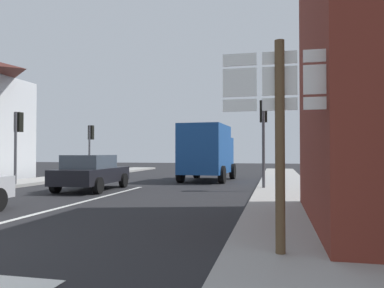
{
  "coord_description": "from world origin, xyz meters",
  "views": [
    {
      "loc": [
        5.98,
        -4.07,
        1.58
      ],
      "look_at": [
        2.37,
        12.12,
        1.95
      ],
      "focal_mm": 35.0,
      "sensor_mm": 36.0,
      "label": 1
    }
  ],
  "objects_px": {
    "delivery_truck": "(207,151)",
    "route_sign_post": "(280,123)",
    "sedan_far": "(91,172)",
    "traffic_light_near_left": "(18,132)",
    "traffic_light_far_left": "(91,139)",
    "traffic_light_near_right": "(263,124)"
  },
  "relations": [
    {
      "from": "delivery_truck",
      "to": "traffic_light_near_right",
      "type": "height_order",
      "value": "traffic_light_near_right"
    },
    {
      "from": "route_sign_post",
      "to": "traffic_light_near_left",
      "type": "distance_m",
      "value": 14.89
    },
    {
      "from": "sedan_far",
      "to": "traffic_light_far_left",
      "type": "bearing_deg",
      "value": 118.08
    },
    {
      "from": "sedan_far",
      "to": "delivery_truck",
      "type": "xyz_separation_m",
      "value": [
        3.81,
        6.06,
        0.89
      ]
    },
    {
      "from": "route_sign_post",
      "to": "traffic_light_far_left",
      "type": "xyz_separation_m",
      "value": [
        -11.55,
        16.27,
        0.44
      ]
    },
    {
      "from": "sedan_far",
      "to": "route_sign_post",
      "type": "distance_m",
      "value": 11.64
    },
    {
      "from": "sedan_far",
      "to": "traffic_light_near_left",
      "type": "bearing_deg",
      "value": 171.31
    },
    {
      "from": "traffic_light_near_left",
      "to": "traffic_light_near_right",
      "type": "bearing_deg",
      "value": 3.91
    },
    {
      "from": "delivery_truck",
      "to": "traffic_light_far_left",
      "type": "height_order",
      "value": "traffic_light_far_left"
    },
    {
      "from": "sedan_far",
      "to": "traffic_light_near_right",
      "type": "xyz_separation_m",
      "value": [
        7.01,
        1.36,
        2.0
      ]
    },
    {
      "from": "delivery_truck",
      "to": "traffic_light_near_left",
      "type": "height_order",
      "value": "traffic_light_near_left"
    },
    {
      "from": "sedan_far",
      "to": "traffic_light_near_left",
      "type": "distance_m",
      "value": 4.42
    },
    {
      "from": "traffic_light_far_left",
      "to": "route_sign_post",
      "type": "bearing_deg",
      "value": -54.62
    },
    {
      "from": "traffic_light_near_left",
      "to": "traffic_light_far_left",
      "type": "bearing_deg",
      "value": 90.0
    },
    {
      "from": "traffic_light_near_left",
      "to": "traffic_light_far_left",
      "type": "height_order",
      "value": "traffic_light_near_left"
    },
    {
      "from": "route_sign_post",
      "to": "traffic_light_near_left",
      "type": "bearing_deg",
      "value": 140.93
    },
    {
      "from": "sedan_far",
      "to": "traffic_light_near_left",
      "type": "xyz_separation_m",
      "value": [
        -4.0,
        0.61,
        1.77
      ]
    },
    {
      "from": "traffic_light_far_left",
      "to": "traffic_light_near_right",
      "type": "xyz_separation_m",
      "value": [
        11.02,
        -6.14,
        0.32
      ]
    },
    {
      "from": "delivery_truck",
      "to": "route_sign_post",
      "type": "distance_m",
      "value": 15.3
    },
    {
      "from": "route_sign_post",
      "to": "traffic_light_near_right",
      "type": "bearing_deg",
      "value": 93.04
    },
    {
      "from": "route_sign_post",
      "to": "traffic_light_near_left",
      "type": "height_order",
      "value": "traffic_light_near_left"
    },
    {
      "from": "delivery_truck",
      "to": "traffic_light_near_right",
      "type": "bearing_deg",
      "value": -55.74
    }
  ]
}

